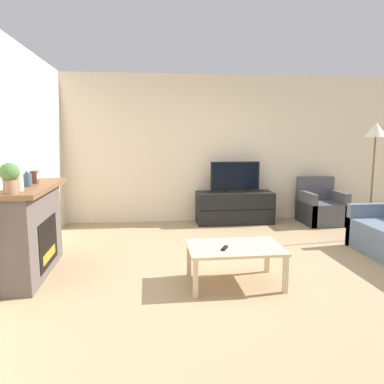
# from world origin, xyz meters

# --- Properties ---
(ground_plane) EXTENTS (24.00, 24.00, 0.00)m
(ground_plane) POSITION_xyz_m (0.00, 0.00, 0.00)
(ground_plane) COLOR #9E8460
(wall_back) EXTENTS (12.00, 0.06, 2.70)m
(wall_back) POSITION_xyz_m (0.00, 2.68, 1.35)
(wall_back) COLOR beige
(wall_back) RESTS_ON ground
(wall_left) EXTENTS (0.06, 12.00, 2.70)m
(wall_left) POSITION_xyz_m (-2.85, 0.00, 1.35)
(wall_left) COLOR beige
(wall_left) RESTS_ON ground
(fireplace) EXTENTS (0.46, 1.50, 1.05)m
(fireplace) POSITION_xyz_m (-2.65, 0.11, 0.53)
(fireplace) COLOR #564C47
(fireplace) RESTS_ON ground
(mantel_vase_left) EXTENTS (0.12, 0.12, 0.26)m
(mantel_vase_left) POSITION_xyz_m (-2.63, -0.34, 1.16)
(mantel_vase_left) COLOR beige
(mantel_vase_left) RESTS_ON fireplace
(mantel_vase_centre_left) EXTENTS (0.09, 0.09, 0.17)m
(mantel_vase_centre_left) POSITION_xyz_m (-2.63, 0.00, 1.12)
(mantel_vase_centre_left) COLOR #385670
(mantel_vase_centre_left) RESTS_ON fireplace
(mantel_clock) EXTENTS (0.08, 0.11, 0.15)m
(mantel_clock) POSITION_xyz_m (-2.63, 0.26, 1.12)
(mantel_clock) COLOR brown
(mantel_clock) RESTS_ON fireplace
(potted_plant) EXTENTS (0.18, 0.18, 0.30)m
(potted_plant) POSITION_xyz_m (-2.63, -0.52, 1.22)
(potted_plant) COLOR #936B4C
(potted_plant) RESTS_ON fireplace
(tv_stand) EXTENTS (1.39, 0.51, 0.58)m
(tv_stand) POSITION_xyz_m (0.26, 2.35, 0.29)
(tv_stand) COLOR black
(tv_stand) RESTS_ON ground
(tv) EXTENTS (0.90, 0.18, 0.56)m
(tv) POSITION_xyz_m (0.26, 2.35, 0.84)
(tv) COLOR black
(tv) RESTS_ON tv_stand
(armchair) EXTENTS (0.70, 0.76, 0.83)m
(armchair) POSITION_xyz_m (1.84, 2.18, 0.28)
(armchair) COLOR #4C4C51
(armchair) RESTS_ON ground
(coffee_table) EXTENTS (1.01, 0.68, 0.42)m
(coffee_table) POSITION_xyz_m (-0.40, -0.45, 0.37)
(coffee_table) COLOR #CCB289
(coffee_table) RESTS_ON ground
(remote) EXTENTS (0.10, 0.15, 0.02)m
(remote) POSITION_xyz_m (-0.53, -0.53, 0.43)
(remote) COLOR black
(remote) RESTS_ON coffee_table
(floor_lamp) EXTENTS (0.32, 0.32, 1.80)m
(floor_lamp) POSITION_xyz_m (2.10, 1.05, 1.55)
(floor_lamp) COLOR black
(floor_lamp) RESTS_ON ground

